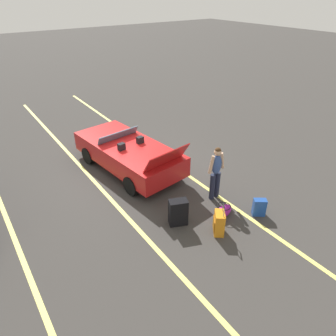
{
  "coord_description": "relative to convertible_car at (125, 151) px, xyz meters",
  "views": [
    {
      "loc": [
        -8.2,
        4.18,
        5.44
      ],
      "look_at": [
        -1.77,
        -0.38,
        0.75
      ],
      "focal_mm": 32.87,
      "sensor_mm": 36.0,
      "label": 1
    }
  ],
  "objects": [
    {
      "name": "ground_plane",
      "position": [
        -0.2,
        -0.02,
        -0.59
      ],
      "size": [
        80.0,
        80.0,
        0.0
      ],
      "primitive_type": "plane",
      "color": "#383533"
    },
    {
      "name": "lot_line_near",
      "position": [
        -0.2,
        -1.41,
        -0.59
      ],
      "size": [
        18.0,
        0.12,
        0.01
      ],
      "primitive_type": "cube",
      "color": "#EAE066",
      "rests_on": "ground_plane"
    },
    {
      "name": "lot_line_mid",
      "position": [
        -0.2,
        1.29,
        -0.59
      ],
      "size": [
        18.0,
        0.12,
        0.01
      ],
      "primitive_type": "cube",
      "color": "#EAE066",
      "rests_on": "ground_plane"
    },
    {
      "name": "lot_line_far",
      "position": [
        -0.2,
        3.99,
        -0.59
      ],
      "size": [
        18.0,
        0.12,
        0.01
      ],
      "primitive_type": "cube",
      "color": "#EAE066",
      "rests_on": "ground_plane"
    },
    {
      "name": "convertible_car",
      "position": [
        0.0,
        0.0,
        0.0
      ],
      "size": [
        4.37,
        2.23,
        1.5
      ],
      "rotation": [
        0.0,
        0.0,
        0.12
      ],
      "color": "red",
      "rests_on": "ground_plane"
    },
    {
      "name": "suitcase_large_black",
      "position": [
        -3.43,
        0.31,
        -0.22
      ],
      "size": [
        0.44,
        0.55,
        0.74
      ],
      "rotation": [
        0.0,
        0.0,
        5.89
      ],
      "color": "black",
      "rests_on": "ground_plane"
    },
    {
      "name": "suitcase_medium_bright",
      "position": [
        -4.31,
        -0.32,
        -0.28
      ],
      "size": [
        0.46,
        0.44,
        0.88
      ],
      "rotation": [
        0.0,
        0.0,
        0.9
      ],
      "color": "orange",
      "rests_on": "ground_plane"
    },
    {
      "name": "suitcase_small_carryon",
      "position": [
        -4.42,
        -1.71,
        -0.34
      ],
      "size": [
        0.36,
        0.39,
        0.5
      ],
      "rotation": [
        0.0,
        0.0,
        5.64
      ],
      "color": "#1E479E",
      "rests_on": "ground_plane"
    },
    {
      "name": "duffel_bag",
      "position": [
        -3.9,
        -0.88,
        -0.43
      ],
      "size": [
        0.44,
        0.68,
        0.34
      ],
      "rotation": [
        0.0,
        0.0,
        4.9
      ],
      "color": "#991E8C",
      "rests_on": "ground_plane"
    },
    {
      "name": "traveler_person",
      "position": [
        -3.11,
        -1.27,
        0.34
      ],
      "size": [
        0.23,
        0.6,
        1.65
      ],
      "rotation": [
        0.0,
        0.0,
        0.02
      ],
      "color": "#1E2338",
      "rests_on": "ground_plane"
    }
  ]
}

